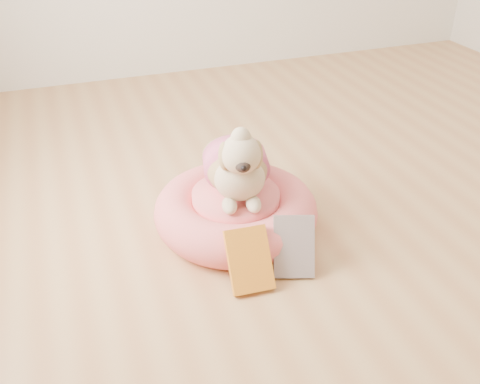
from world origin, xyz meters
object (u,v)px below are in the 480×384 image
object	(u,v)px
book_yellow	(249,260)
book_white	(294,247)
dog	(237,152)
pet_bed	(236,211)

from	to	relation	value
book_yellow	book_white	world-z (taller)	book_white
dog	book_white	distance (m)	0.42
book_yellow	pet_bed	bearing A→B (deg)	82.40
pet_bed	dog	xyz separation A→B (m)	(0.01, 0.02, 0.26)
dog	book_white	world-z (taller)	dog
pet_bed	dog	bearing A→B (deg)	55.58
dog	book_yellow	bearing A→B (deg)	-89.46
pet_bed	book_white	bearing A→B (deg)	-71.32
book_yellow	book_white	size ratio (longest dim) A/B	1.01
dog	book_white	bearing A→B (deg)	-60.87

